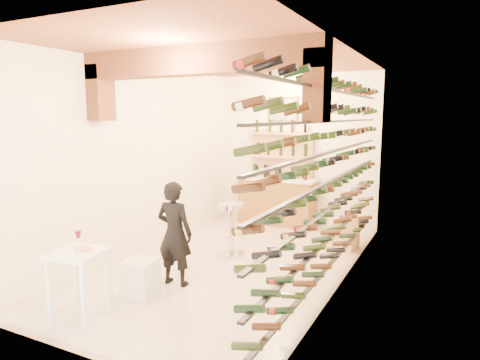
% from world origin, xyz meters
% --- Properties ---
extents(ground, '(6.00, 6.00, 0.00)m').
position_xyz_m(ground, '(0.00, 0.00, 0.00)').
color(ground, beige).
rests_on(ground, ground).
extents(room_shell, '(3.52, 6.02, 3.21)m').
position_xyz_m(room_shell, '(0.00, -0.26, 2.25)').
color(room_shell, white).
rests_on(room_shell, ground).
extents(wine_rack, '(0.32, 5.70, 2.56)m').
position_xyz_m(wine_rack, '(1.53, 0.00, 1.55)').
color(wine_rack, black).
rests_on(wine_rack, ground).
extents(back_counter, '(1.70, 0.62, 1.29)m').
position_xyz_m(back_counter, '(-0.30, 2.65, 0.53)').
color(back_counter, olive).
rests_on(back_counter, ground).
extents(back_shelving, '(1.40, 0.31, 2.73)m').
position_xyz_m(back_shelving, '(-0.30, 2.89, 1.17)').
color(back_shelving, tan).
rests_on(back_shelving, ground).
extents(tasting_table, '(0.64, 0.64, 0.98)m').
position_xyz_m(tasting_table, '(-0.68, -2.43, 0.67)').
color(tasting_table, white).
rests_on(tasting_table, ground).
extents(white_stool, '(0.42, 0.42, 0.48)m').
position_xyz_m(white_stool, '(-0.47, -1.63, 0.24)').
color(white_stool, white).
rests_on(white_stool, ground).
extents(person, '(0.55, 0.37, 1.45)m').
position_xyz_m(person, '(-0.30, -1.10, 0.73)').
color(person, black).
rests_on(person, ground).
extents(chrome_barstool, '(0.46, 0.46, 0.88)m').
position_xyz_m(chrome_barstool, '(-0.20, 0.37, 0.51)').
color(chrome_barstool, silver).
rests_on(chrome_barstool, ground).
extents(crate_lower, '(0.54, 0.43, 0.28)m').
position_xyz_m(crate_lower, '(1.40, 1.57, 0.14)').
color(crate_lower, '#E5B07E').
rests_on(crate_lower, ground).
extents(crate_upper, '(0.54, 0.47, 0.27)m').
position_xyz_m(crate_upper, '(1.40, 1.57, 0.42)').
color(crate_upper, '#E5B07E').
rests_on(crate_upper, crate_lower).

